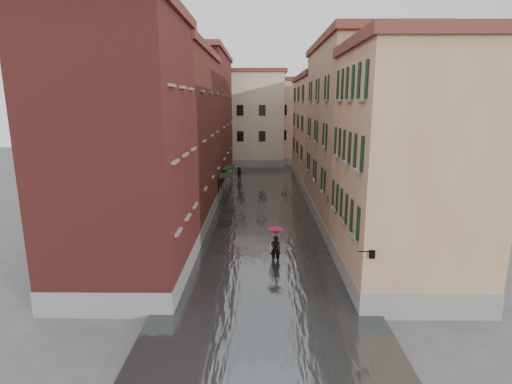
{
  "coord_description": "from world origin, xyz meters",
  "views": [
    {
      "loc": [
        -0.26,
        -21.5,
        9.11
      ],
      "look_at": [
        -0.55,
        5.49,
        3.0
      ],
      "focal_mm": 28.0,
      "sensor_mm": 36.0,
      "label": 1
    }
  ],
  "objects": [
    {
      "name": "building_right_mid",
      "position": [
        7.0,
        9.0,
        6.5
      ],
      "size": [
        6.0,
        14.0,
        13.0
      ],
      "primitive_type": "cube",
      "color": "tan",
      "rests_on": "ground"
    },
    {
      "name": "awning_far",
      "position": [
        -3.49,
        18.89,
        2.47
      ],
      "size": [
        1.09,
        3.0,
        2.8
      ],
      "color": "black",
      "rests_on": "ground"
    },
    {
      "name": "floodwater",
      "position": [
        0.0,
        13.0,
        0.1
      ],
      "size": [
        10.0,
        60.0,
        0.2
      ],
      "primitive_type": "cube",
      "color": "#404547",
      "rests_on": "ground"
    },
    {
      "name": "pedestrian_far",
      "position": [
        -2.67,
        24.24,
        0.85
      ],
      "size": [
        1.01,
        0.91,
        1.7
      ],
      "primitive_type": "imported",
      "rotation": [
        0.0,
        0.0,
        -0.39
      ],
      "color": "black",
      "rests_on": "ground"
    },
    {
      "name": "window_planters",
      "position": [
        4.12,
        0.46,
        3.51
      ],
      "size": [
        0.59,
        10.32,
        0.84
      ],
      "color": "brown",
      "rests_on": "ground"
    },
    {
      "name": "building_end_pink",
      "position": [
        6.0,
        40.0,
        6.0
      ],
      "size": [
        10.0,
        9.0,
        12.0
      ],
      "primitive_type": "cube",
      "color": "#D1A793",
      "rests_on": "ground"
    },
    {
      "name": "building_left_mid",
      "position": [
        -7.0,
        9.0,
        6.25
      ],
      "size": [
        6.0,
        14.0,
        12.5
      ],
      "primitive_type": "cube",
      "color": "#58281B",
      "rests_on": "ground"
    },
    {
      "name": "building_left_near",
      "position": [
        -7.0,
        -2.0,
        6.5
      ],
      "size": [
        6.0,
        8.0,
        13.0
      ],
      "primitive_type": "cube",
      "color": "maroon",
      "rests_on": "ground"
    },
    {
      "name": "building_end_cream",
      "position": [
        -3.0,
        38.0,
        6.5
      ],
      "size": [
        12.0,
        9.0,
        13.0
      ],
      "primitive_type": "cube",
      "color": "beige",
      "rests_on": "ground"
    },
    {
      "name": "building_right_far",
      "position": [
        7.0,
        24.0,
        5.75
      ],
      "size": [
        6.0,
        16.0,
        11.5
      ],
      "primitive_type": "cube",
      "color": "#A37554",
      "rests_on": "ground"
    },
    {
      "name": "awning_near",
      "position": [
        -3.49,
        14.4,
        2.46
      ],
      "size": [
        1.09,
        2.85,
        2.8
      ],
      "color": "black",
      "rests_on": "ground"
    },
    {
      "name": "pedestrian_main",
      "position": [
        0.63,
        0.16,
        1.21
      ],
      "size": [
        0.88,
        0.88,
        2.06
      ],
      "color": "black",
      "rests_on": "ground"
    },
    {
      "name": "building_right_near",
      "position": [
        7.0,
        -2.0,
        5.75
      ],
      "size": [
        6.0,
        8.0,
        11.5
      ],
      "primitive_type": "cube",
      "color": "#A37554",
      "rests_on": "ground"
    },
    {
      "name": "ground",
      "position": [
        0.0,
        0.0,
        0.0
      ],
      "size": [
        120.0,
        120.0,
        0.0
      ],
      "primitive_type": "plane",
      "color": "#525254",
      "rests_on": "ground"
    },
    {
      "name": "building_left_far",
      "position": [
        -7.0,
        24.0,
        7.0
      ],
      "size": [
        6.0,
        16.0,
        14.0
      ],
      "primitive_type": "cube",
      "color": "maroon",
      "rests_on": "ground"
    },
    {
      "name": "wall_lantern",
      "position": [
        4.33,
        -6.0,
        3.01
      ],
      "size": [
        0.71,
        0.22,
        0.35
      ],
      "color": "black",
      "rests_on": "ground"
    }
  ]
}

